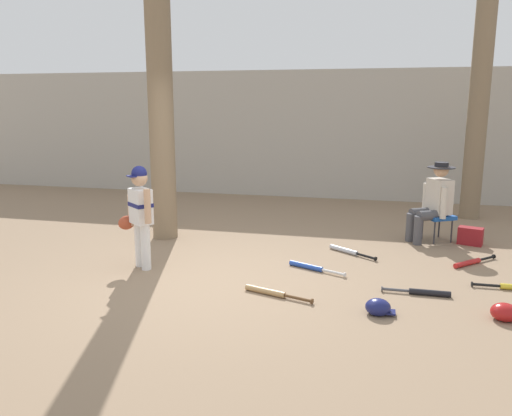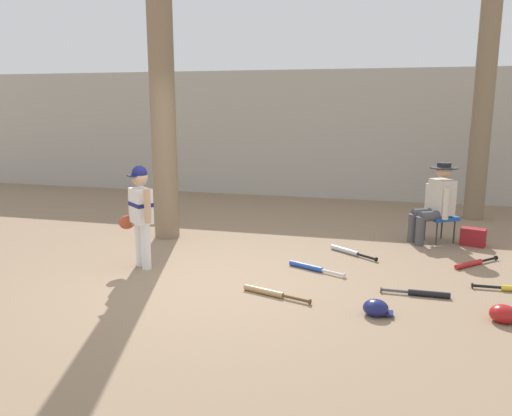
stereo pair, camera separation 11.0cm
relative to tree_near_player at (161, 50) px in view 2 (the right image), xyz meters
The scene contains 15 objects.
ground_plane 3.58m from the tree_near_player, 51.33° to the right, with size 60.00×60.00×0.00m, color #897056.
concrete_back_wall 4.56m from the tree_near_player, 71.32° to the left, with size 18.00×0.36×2.76m, color #ADA89E.
tree_near_player is the anchor object (origin of this frame).
tree_behind_spectator 5.51m from the tree_near_player, 28.14° to the left, with size 0.53×0.53×5.11m.
young_ballplayer 2.56m from the tree_near_player, 77.56° to the right, with size 0.59×0.41×1.31m.
folding_stool 4.84m from the tree_near_player, 10.76° to the left, with size 0.55×0.55×0.41m.
seated_spectator 4.62m from the tree_near_player, 10.29° to the left, with size 0.66×0.57×1.20m.
handbag_beside_stool 5.34m from the tree_near_player, ahead, with size 0.34×0.18×0.26m, color maroon.
bat_red_barrel 5.23m from the tree_near_player, ahead, with size 0.61×0.61×0.07m.
bat_black_composite 4.94m from the tree_near_player, 23.34° to the right, with size 0.73×0.07×0.07m.
bat_blue_youth 3.83m from the tree_near_player, 23.29° to the right, with size 0.75×0.38×0.07m.
bat_wood_tan 4.03m from the tree_near_player, 43.62° to the right, with size 0.80×0.31×0.07m.
bat_aluminum_silver 3.97m from the tree_near_player, ahead, with size 0.68×0.52×0.07m.
batting_helmet_navy 4.82m from the tree_near_player, 34.70° to the right, with size 0.30×0.23×0.17m.
batting_helmet_red 5.63m from the tree_near_player, 25.30° to the right, with size 0.31×0.24×0.18m.
Camera 2 is at (1.93, -5.38, 2.06)m, focal length 35.66 mm.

